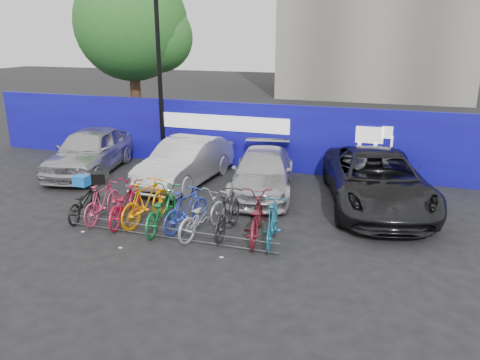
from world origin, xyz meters
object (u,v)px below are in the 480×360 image
at_px(tree, 136,27).
at_px(bike_2, 124,203).
at_px(bike_9, 272,222).
at_px(car_3, 377,180).
at_px(lamppost, 160,77).
at_px(bike_rack, 167,233).
at_px(car_0, 90,150).
at_px(bike_1, 102,201).
at_px(bike_8, 255,217).
at_px(bike_5, 186,209).
at_px(bike_6, 202,215).
at_px(bike_4, 161,209).
at_px(bike_7, 228,213).
at_px(car_1, 186,162).
at_px(bike_0, 84,202).
at_px(car_2, 263,172).
at_px(bike_3, 146,202).

distance_m(tree, bike_2, 12.20).
bearing_deg(bike_9, car_3, -129.56).
distance_m(car_3, bike_2, 7.03).
xyz_separation_m(lamppost, bike_rack, (3.20, -6.00, -3.11)).
xyz_separation_m(bike_rack, car_3, (4.62, 3.97, 0.62)).
xyz_separation_m(car_0, bike_1, (3.06, -3.75, -0.27)).
distance_m(bike_rack, car_3, 6.13).
bearing_deg(bike_9, bike_8, -23.45).
bearing_deg(bike_5, bike_1, 18.20).
xyz_separation_m(lamppost, bike_9, (5.67, -5.41, -2.74)).
bearing_deg(tree, bike_6, -53.51).
bearing_deg(bike_4, bike_7, -179.67).
bearing_deg(car_1, car_3, 1.84).
relative_size(bike_4, bike_5, 1.13).
xyz_separation_m(bike_0, bike_9, (5.21, 0.05, 0.08)).
distance_m(bike_4, bike_5, 0.65).
bearing_deg(bike_4, tree, -63.88).
distance_m(car_3, bike_8, 4.18).
distance_m(bike_rack, car_0, 6.79).
relative_size(bike_rack, bike_5, 3.18).
bearing_deg(bike_8, lamppost, -56.88).
bearing_deg(bike_2, car_1, -101.68).
bearing_deg(car_2, car_0, 167.09).
relative_size(bike_7, bike_8, 0.91).
xyz_separation_m(bike_4, bike_6, (1.13, 0.00, -0.01)).
xyz_separation_m(lamppost, bike_5, (3.39, -5.27, -2.74)).
distance_m(lamppost, bike_6, 7.26).
bearing_deg(bike_3, bike_4, 168.36).
height_order(bike_0, bike_3, bike_3).
bearing_deg(bike_0, bike_9, 171.06).
height_order(lamppost, bike_1, lamppost).
xyz_separation_m(car_2, bike_3, (-2.17, -3.36, -0.06)).
height_order(lamppost, bike_rack, lamppost).
height_order(bike_3, bike_4, bike_3).
xyz_separation_m(bike_4, bike_8, (2.43, 0.19, 0.03)).
bearing_deg(bike_6, bike_3, 4.76).
distance_m(bike_rack, car_1, 4.48).
height_order(car_3, bike_5, car_3).
distance_m(bike_4, bike_6, 1.13).
height_order(bike_2, bike_5, bike_5).
relative_size(bike_2, bike_6, 1.01).
height_order(car_3, bike_7, car_3).
bearing_deg(bike_9, bike_0, -6.60).
height_order(bike_1, bike_8, bike_8).
bearing_deg(bike_5, bike_4, 31.58).
bearing_deg(bike_7, bike_5, -2.62).
distance_m(tree, bike_8, 14.01).
xyz_separation_m(car_1, bike_9, (3.90, -3.61, -0.21)).
height_order(car_0, bike_9, car_0).
height_order(car_1, bike_0, car_1).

